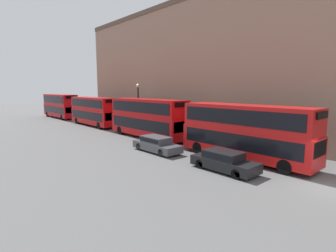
{
  "coord_description": "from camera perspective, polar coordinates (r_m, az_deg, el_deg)",
  "views": [
    {
      "loc": [
        -15.86,
        -4.39,
        5.47
      ],
      "look_at": [
        0.48,
        13.96,
        1.94
      ],
      "focal_mm": 28.0,
      "sensor_mm": 36.0,
      "label": 1
    }
  ],
  "objects": [
    {
      "name": "bus_leading",
      "position": [
        20.77,
        16.37,
        -0.83
      ],
      "size": [
        2.59,
        10.61,
        4.24
      ],
      "color": "red",
      "rests_on": "ground"
    },
    {
      "name": "car_dark_sedan",
      "position": [
        17.99,
        12.09,
        -7.33
      ],
      "size": [
        1.8,
        4.57,
        1.35
      ],
      "color": "black",
      "rests_on": "ground"
    },
    {
      "name": "car_hatchback",
      "position": [
        22.79,
        -2.52,
        -3.87
      ],
      "size": [
        1.78,
        4.79,
        1.35
      ],
      "color": "#47474C",
      "rests_on": "ground"
    },
    {
      "name": "street_lamp",
      "position": [
        34.12,
        -6.5,
        5.27
      ],
      "size": [
        0.44,
        0.44,
        6.06
      ],
      "color": "black",
      "rests_on": "ground"
    },
    {
      "name": "ground_plane",
      "position": [
        17.34,
        31.67,
        -11.47
      ],
      "size": [
        200.0,
        200.0,
        0.0
      ],
      "primitive_type": "plane",
      "color": "#5B5B5B"
    },
    {
      "name": "bus_third_in_queue",
      "position": [
        40.14,
        -15.79,
        3.34
      ],
      "size": [
        2.59,
        10.63,
        4.17
      ],
      "color": "#B20C0F",
      "rests_on": "ground"
    },
    {
      "name": "bus_trailing",
      "position": [
        53.02,
        -22.45,
        4.25
      ],
      "size": [
        2.59,
        11.03,
        4.37
      ],
      "color": "#A80F14",
      "rests_on": "ground"
    },
    {
      "name": "bus_second_in_queue",
      "position": [
        29.1,
        -4.54,
        2.06
      ],
      "size": [
        2.59,
        11.01,
        4.32
      ],
      "color": "#B20C0F",
      "rests_on": "ground"
    }
  ]
}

